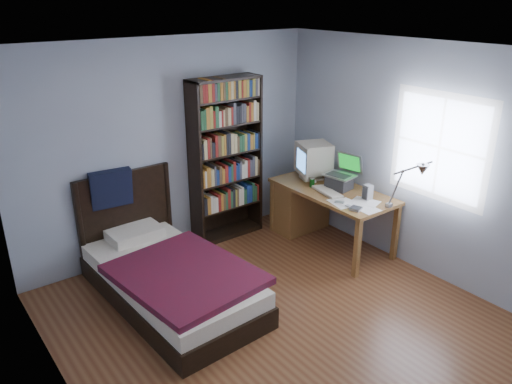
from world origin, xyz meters
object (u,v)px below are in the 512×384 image
laptop (340,179)px  bed (167,275)px  keyboard (327,192)px  speaker (368,192)px  crt_monitor (313,159)px  desk (307,203)px  desk_lamp (417,174)px  soda_can (312,183)px  bookshelf (226,160)px

laptop → bed: size_ratio=0.20×
keyboard → speaker: speaker is taller
crt_monitor → desk: bearing=-175.1°
desk_lamp → keyboard: desk_lamp is taller
laptop → crt_monitor: bearing=94.4°
bed → soda_can: bearing=0.9°
laptop → bed: bed is taller
desk_lamp → bed: (-2.15, 1.32, -1.00)m
desk → soda_can: bearing=-122.8°
crt_monitor → keyboard: crt_monitor is taller
speaker → bookshelf: size_ratio=0.09×
desk_lamp → bed: size_ratio=0.30×
laptop → desk_lamp: size_ratio=0.64×
desk → keyboard: keyboard is taller
laptop → bookshelf: bookshelf is taller
crt_monitor → bed: (-2.22, -0.25, -0.74)m
keyboard → soda_can: bearing=102.7°
desk → laptop: bearing=-77.3°
crt_monitor → bed: crt_monitor is taller
keyboard → speaker: size_ratio=2.37×
speaker → keyboard: bearing=119.2°
desk_lamp → speaker: bearing=81.8°
desk → bed: size_ratio=0.72×
speaker → soda_can: bearing=110.7°
speaker → soda_can: (-0.23, 0.67, -0.04)m
desk_lamp → desk: bearing=89.7°
bookshelf → speaker: bearing=-56.6°
crt_monitor → desk_lamp: (-0.07, -1.57, 0.26)m
desk_lamp → soda_can: 1.44m
laptop → desk_lamp: 1.19m
soda_can → laptop: bearing=-44.7°
crt_monitor → speaker: crt_monitor is taller
desk_lamp → keyboard: 1.22m
desk → bed: 2.18m
desk_lamp → speaker: 0.81m
bed → laptop: bearing=-5.1°
desk → laptop: size_ratio=3.68×
desk → desk_lamp: bearing=-90.3°
speaker → laptop: bearing=90.6°
bookshelf → desk_lamp: bearing=-68.0°
soda_can → bookshelf: (-0.73, 0.78, 0.23)m
desk → desk_lamp: (-0.01, -1.57, 0.84)m
desk → desk_lamp: 1.78m
desk_lamp → bed: 2.72m
speaker → bed: bed is taller
speaker → bed: 2.41m
crt_monitor → desk_lamp: desk_lamp is taller
bookshelf → bed: bookshelf is taller
crt_monitor → bed: bearing=-173.5°
crt_monitor → soda_can: bearing=-132.9°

